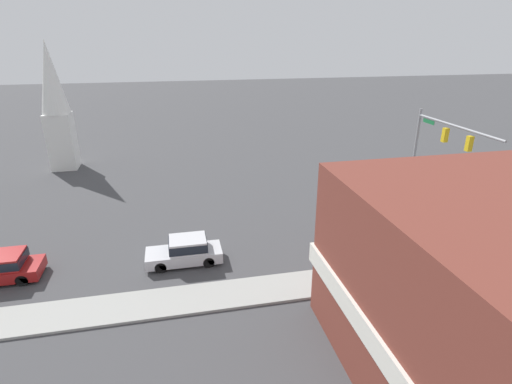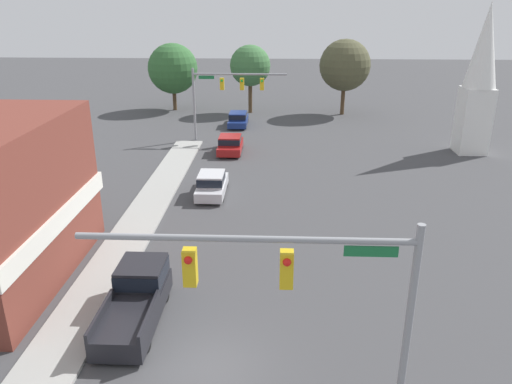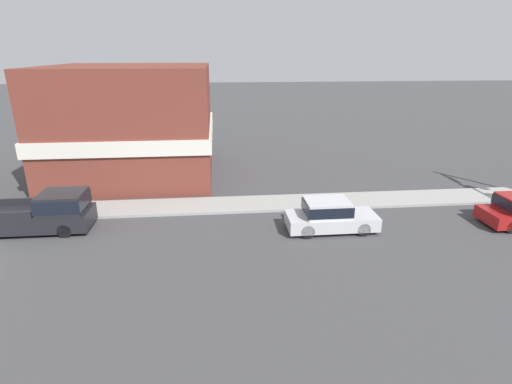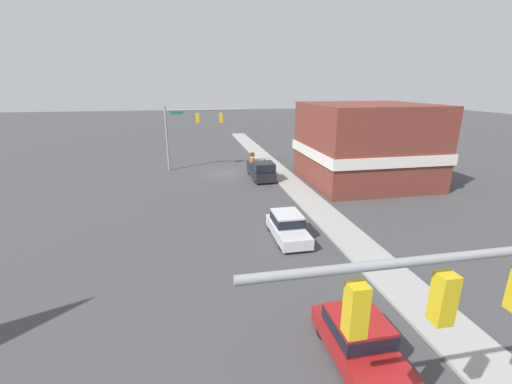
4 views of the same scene
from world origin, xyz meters
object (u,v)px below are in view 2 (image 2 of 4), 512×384
Objects in this scene: car_lead at (212,184)px; pickup_truck_parked at (137,296)px; car_second_ahead at (230,144)px; car_distant at (238,119)px.

pickup_truck_parked is at bearing -95.52° from car_lead.
car_lead is 1.03× the size of car_second_ahead.
car_second_ahead is (0.34, 9.92, -0.02)m from car_lead.
car_lead is 9.93m from car_second_ahead.
car_lead is 0.94× the size of car_distant.
car_lead reaches higher than car_second_ahead.
car_distant is 1.10× the size of car_second_ahead.
car_second_ahead is 23.76m from pickup_truck_parked.
car_distant is at bearing 87.27° from pickup_truck_parked.
car_second_ahead is at bearing -89.58° from car_distant.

